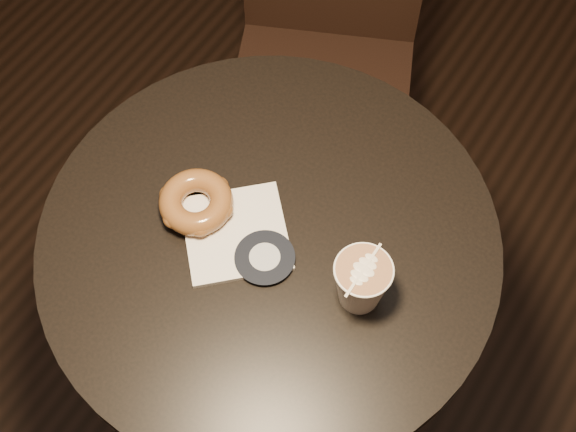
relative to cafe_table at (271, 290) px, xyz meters
The scene contains 5 objects.
cafe_table is the anchor object (origin of this frame).
chair 0.61m from the cafe_table, 112.62° to the left, with size 0.50×0.50×0.96m.
pastry_bag 0.21m from the cafe_table, 151.98° to the right, with size 0.15×0.15×0.01m, color white.
doughnut 0.25m from the cafe_table, 169.84° to the right, with size 0.11×0.11×0.04m, color brown.
latte_cup 0.29m from the cafe_table, ahead, with size 0.08×0.08×0.09m, color white, non-canonical shape.
Camera 1 is at (0.32, -0.45, 1.82)m, focal length 50.00 mm.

